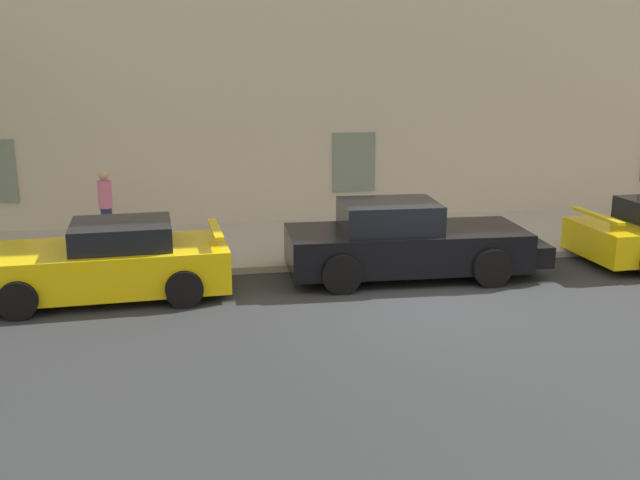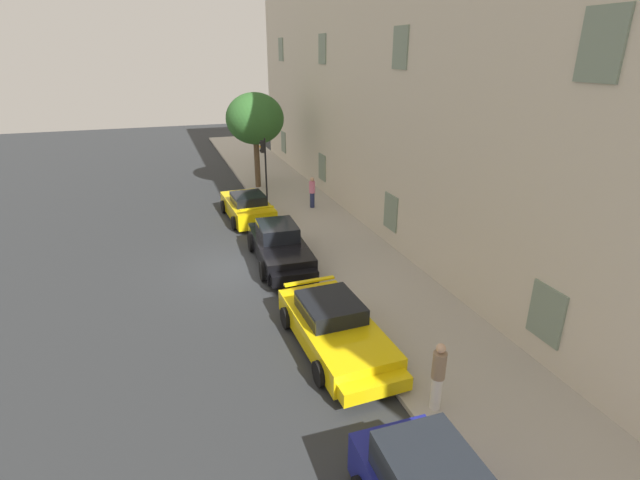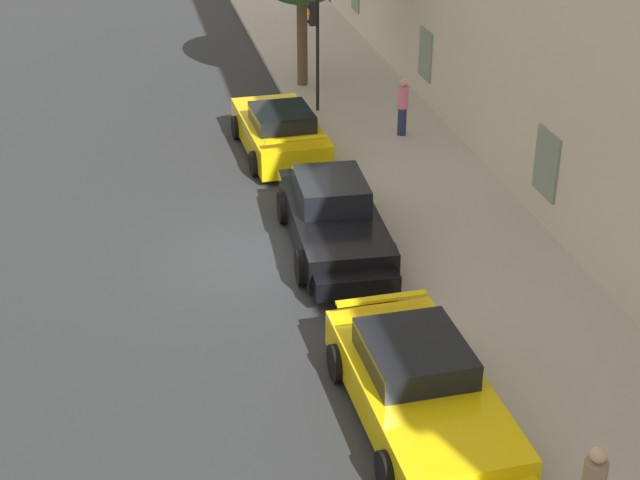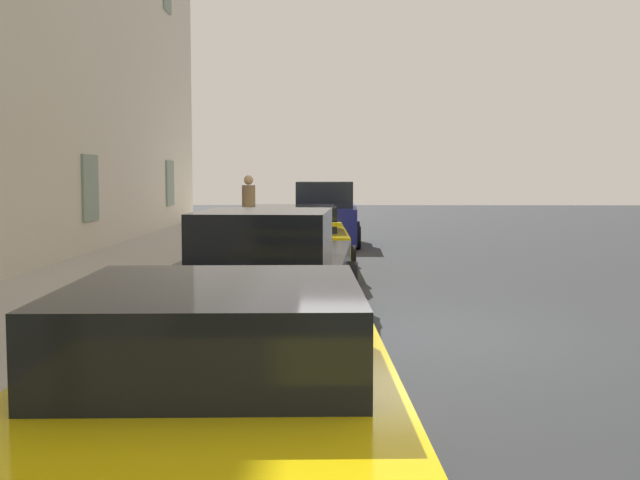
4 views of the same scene
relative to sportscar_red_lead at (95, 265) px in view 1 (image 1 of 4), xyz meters
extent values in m
plane|color=#2B2D30|center=(5.91, -1.37, -0.60)|extent=(80.00, 80.00, 0.00)
cube|color=#A8A399|center=(5.91, 2.96, -0.53)|extent=(60.00, 4.14, 0.14)
cube|color=gray|center=(5.91, 5.00, 1.00)|extent=(1.10, 0.06, 1.50)
cube|color=yellow|center=(0.16, 0.01, -0.06)|extent=(4.43, 2.07, 0.76)
cube|color=black|center=(0.49, 0.02, 0.54)|extent=(1.81, 1.58, 0.44)
cube|color=yellow|center=(2.16, 0.10, 0.54)|extent=(0.23, 1.60, 0.06)
cylinder|color=black|center=(-1.14, -0.99, -0.27)|extent=(0.66, 0.27, 0.65)
cylinder|color=black|center=(-1.23, 0.88, -0.27)|extent=(0.66, 0.27, 0.65)
cylinder|color=black|center=(1.55, -0.87, -0.27)|extent=(0.66, 0.27, 0.65)
cylinder|color=black|center=(1.47, 1.00, -0.27)|extent=(0.66, 0.27, 0.65)
cube|color=black|center=(5.84, 0.21, -0.02)|extent=(4.69, 2.01, 0.75)
cube|color=black|center=(5.50, 0.22, 0.63)|extent=(1.91, 1.53, 0.55)
cube|color=black|center=(7.87, 0.12, -0.11)|extent=(1.45, 1.73, 0.41)
cylinder|color=black|center=(7.31, 1.05, -0.23)|extent=(0.75, 0.27, 0.74)
cylinder|color=black|center=(7.23, -0.76, -0.23)|extent=(0.75, 0.27, 0.74)
cylinder|color=black|center=(4.45, 1.18, -0.23)|extent=(0.75, 0.27, 0.74)
cylinder|color=black|center=(4.38, -0.64, -0.23)|extent=(0.75, 0.27, 0.74)
cube|color=yellow|center=(9.88, 0.16, 0.47)|extent=(0.22, 1.67, 0.06)
cylinder|color=black|center=(10.53, 1.16, -0.26)|extent=(0.67, 0.26, 0.66)
cylinder|color=navy|center=(-0.11, 3.52, -0.06)|extent=(0.34, 0.34, 0.79)
cylinder|color=pink|center=(-0.11, 3.52, 0.64)|extent=(0.42, 0.42, 0.61)
sphere|color=tan|center=(-0.11, 3.52, 1.07)|extent=(0.22, 0.22, 0.22)
camera|label=1|loc=(1.63, -13.18, 3.63)|focal=41.29mm
camera|label=2|loc=(22.62, -3.88, 7.24)|focal=26.45mm
camera|label=3|loc=(23.48, -3.87, 8.99)|focal=52.38mm
camera|label=4|loc=(-3.64, -0.62, 1.33)|focal=45.51mm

